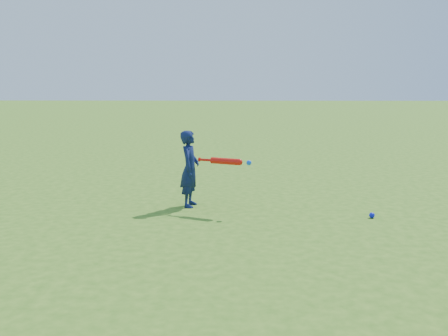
% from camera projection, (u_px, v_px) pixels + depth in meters
% --- Properties ---
extents(ground, '(80.00, 80.00, 0.00)m').
position_uv_depth(ground, '(228.00, 198.00, 7.22)').
color(ground, '#3E721B').
rests_on(ground, ground).
extents(child, '(0.29, 0.40, 1.03)m').
position_uv_depth(child, '(190.00, 169.00, 6.68)').
color(child, '#0F1A47').
rests_on(child, ground).
extents(ground_ball_blue, '(0.07, 0.07, 0.07)m').
position_uv_depth(ground_ball_blue, '(372.00, 215.00, 6.17)').
color(ground_ball_blue, '#0D14E3').
rests_on(ground_ball_blue, ground).
extents(bat_swing, '(0.69, 0.32, 0.08)m').
position_uv_depth(bat_swing, '(228.00, 161.00, 6.39)').
color(bat_swing, red).
rests_on(bat_swing, ground).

